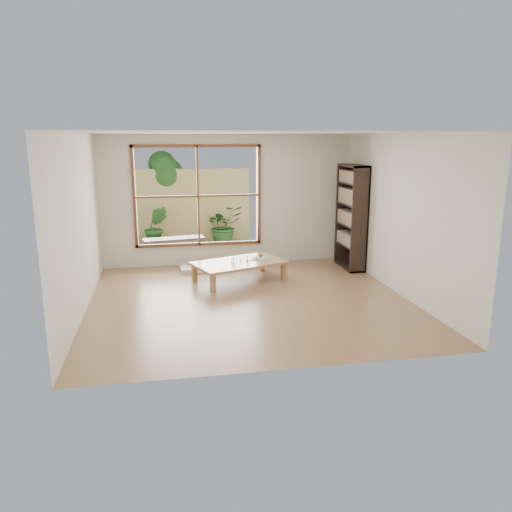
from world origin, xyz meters
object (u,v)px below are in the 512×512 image
(low_table, at_px, (239,264))
(garden_bench, at_px, (174,241))
(bookshelf, at_px, (351,217))
(food_tray, at_px, (258,258))

(low_table, xyz_separation_m, garden_bench, (-1.11, 1.98, 0.07))
(bookshelf, xyz_separation_m, food_tray, (-1.93, -0.36, -0.64))
(food_tray, bearing_deg, bookshelf, 13.01)
(low_table, relative_size, food_tray, 6.45)
(low_table, distance_m, bookshelf, 2.46)
(bookshelf, distance_m, food_tray, 2.06)
(food_tray, height_order, garden_bench, same)
(food_tray, xyz_separation_m, garden_bench, (-1.48, 1.83, 0.01))
(food_tray, bearing_deg, low_table, -155.37)
(bookshelf, bearing_deg, garden_bench, 156.80)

